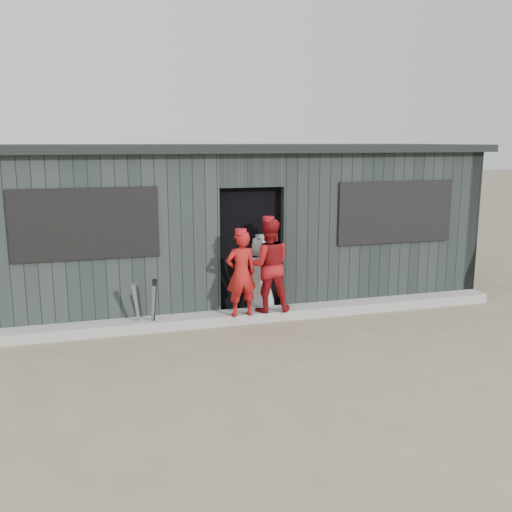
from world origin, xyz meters
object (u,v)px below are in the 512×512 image
object	(u,v)px
player_red_left	(241,274)
player_red_right	(268,265)
bat_left	(153,308)
bat_mid	(137,307)
bat_right	(154,305)
player_grey_back	(260,275)
dugout	(229,222)

from	to	relation	value
player_red_left	player_red_right	distance (m)	0.47
bat_left	player_red_left	xyz separation A→B (m)	(1.29, -0.03, 0.43)
bat_mid	player_red_right	bearing A→B (deg)	0.98
bat_right	player_grey_back	size ratio (longest dim) A/B	0.64
bat_mid	player_grey_back	world-z (taller)	player_grey_back
player_red_right	dugout	bearing A→B (deg)	-75.46
bat_left	player_red_left	distance (m)	1.36
player_red_left	player_grey_back	xyz separation A→B (m)	(0.44, 0.52, -0.16)
bat_right	dugout	size ratio (longest dim) A/B	0.10
bat_right	player_grey_back	distance (m)	1.79
player_red_right	dugout	size ratio (longest dim) A/B	0.17
bat_left	bat_right	bearing A→B (deg)	34.91
bat_left	bat_right	size ratio (longest dim) A/B	0.92
bat_left	player_grey_back	world-z (taller)	player_grey_back
player_grey_back	bat_mid	bearing A→B (deg)	23.59
bat_right	dugout	bearing A→B (deg)	49.66
player_red_right	dugout	distance (m)	1.80
player_red_right	player_grey_back	xyz separation A→B (m)	(-0.01, 0.40, -0.24)
bat_right	player_grey_back	world-z (taller)	player_grey_back
bat_left	player_red_right	size ratio (longest dim) A/B	0.51
bat_left	player_red_right	distance (m)	1.81
dugout	bat_left	bearing A→B (deg)	-130.50
player_red_left	dugout	xyz separation A→B (m)	(0.27, 1.85, 0.50)
bat_right	player_red_right	world-z (taller)	player_red_right
bat_left	bat_mid	bearing A→B (deg)	166.36
bat_right	dugout	xyz separation A→B (m)	(1.53, 1.81, 0.89)
bat_left	dugout	xyz separation A→B (m)	(1.56, 1.82, 0.93)
bat_mid	dugout	world-z (taller)	dugout
player_red_right	player_grey_back	distance (m)	0.47
bat_mid	player_red_left	world-z (taller)	player_red_left
player_red_left	bat_right	bearing A→B (deg)	-7.34
bat_mid	bat_left	bearing A→B (deg)	-13.64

